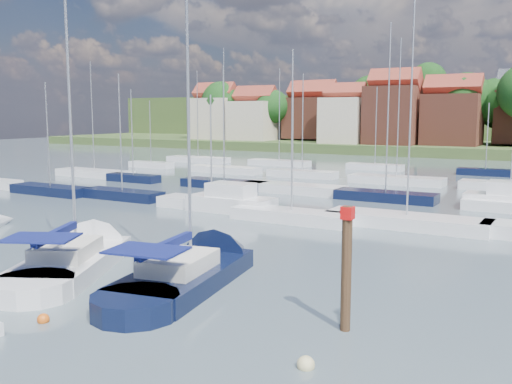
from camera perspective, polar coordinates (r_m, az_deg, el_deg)
The scene contains 9 objects.
ground at distance 60.27m, azimuth 12.11°, elevation 0.46°, with size 260.00×260.00×0.00m, color #414E58.
sailboat_centre at distance 30.87m, azimuth -16.71°, elevation -6.05°, with size 8.80×13.19×17.59m.
sailboat_navy at distance 27.26m, azimuth -5.42°, elevation -7.59°, with size 5.61×13.34×17.86m.
timber_piling at distance 20.49m, azimuth 8.97°, elevation -10.04°, with size 0.40×0.40×6.69m.
buoy_d at distance 22.83m, azimuth -20.49°, elevation -12.09°, with size 0.45×0.45×0.45m, color #D85914.
buoy_e at distance 30.61m, azimuth -4.40°, elevation -6.52°, with size 0.42×0.42×0.42m, color beige.
buoy_f at distance 18.00m, azimuth 5.00°, elevation -17.12°, with size 0.55×0.55×0.55m, color beige.
marina_field at distance 55.06m, azimuth 12.45°, elevation 0.21°, with size 79.62×41.41×15.93m.
far_shore_town at distance 150.49m, azimuth 24.01°, elevation 6.06°, with size 212.46×90.00×22.27m.
Camera 1 is at (18.26, -16.93, 7.60)m, focal length 40.00 mm.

